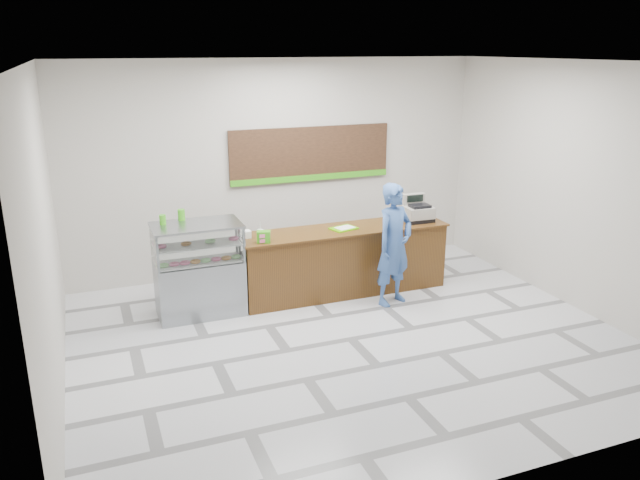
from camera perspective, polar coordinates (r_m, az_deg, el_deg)
name	(u,v)px	position (r m, az deg, el deg)	size (l,w,h in m)	color
floor	(351,339)	(8.28, 2.88, -9.03)	(7.00, 7.00, 0.00)	silver
back_wall	(279,167)	(10.41, -3.76, 6.64)	(7.00, 7.00, 0.00)	#BCB7AD
ceiling	(356,62)	(7.42, 3.30, 15.95)	(7.00, 7.00, 0.00)	silver
sales_counter	(343,261)	(9.60, 2.16, -1.89)	(3.26, 0.76, 1.03)	#563211
display_case	(199,269)	(8.94, -11.02, -2.60)	(1.22, 0.72, 1.33)	gray
menu_board	(311,155)	(10.51, -0.83, 7.80)	(2.80, 0.06, 0.90)	black
cash_register	(416,211)	(9.96, 8.81, 2.63)	(0.45, 0.47, 0.41)	black
card_terminal	(394,224)	(9.69, 6.81, 1.48)	(0.07, 0.15, 0.04)	black
serving_tray	(344,228)	(9.42, 2.18, 1.08)	(0.44, 0.37, 0.02)	#5CC400
napkin_box	(246,234)	(9.03, -6.78, 0.53)	(0.13, 0.13, 0.11)	white
straw_cup	(260,234)	(8.99, -5.48, 0.56)	(0.09, 0.09, 0.13)	silver
promo_box	(264,237)	(8.78, -5.17, 0.30)	(0.19, 0.12, 0.17)	#3AA217
donut_decal	(391,227)	(9.58, 6.54, 1.20)	(0.15, 0.15, 0.00)	pink
green_cup_left	(163,220)	(8.80, -14.19, 1.81)	(0.09, 0.09, 0.14)	#3AA217
green_cup_right	(181,215)	(8.97, -12.56, 2.26)	(0.10, 0.10, 0.16)	#3AA217
customer	(394,245)	(9.14, 6.80, -0.42)	(0.66, 0.43, 1.81)	#375D9F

